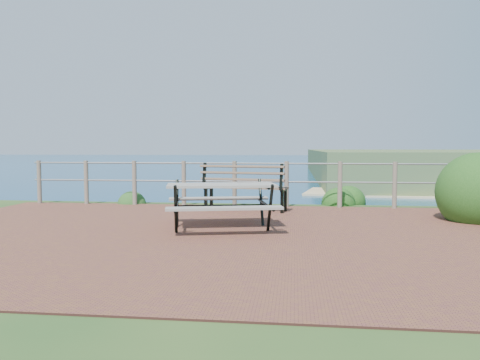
# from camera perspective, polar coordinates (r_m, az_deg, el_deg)

# --- Properties ---
(ground) EXTENTS (10.00, 7.00, 0.12)m
(ground) POSITION_cam_1_polar(r_m,az_deg,el_deg) (7.16, -4.10, -6.67)
(ground) COLOR brown
(ground) RESTS_ON ground
(ocean) EXTENTS (1200.00, 1200.00, 0.00)m
(ocean) POSITION_cam_1_polar(r_m,az_deg,el_deg) (206.92, 6.30, 3.61)
(ocean) COLOR #155782
(ocean) RESTS_ON ground
(safety_railing) EXTENTS (9.40, 0.10, 1.00)m
(safety_railing) POSITION_cam_1_polar(r_m,az_deg,el_deg) (10.37, -0.66, -0.15)
(safety_railing) COLOR #6B5B4C
(safety_railing) RESTS_ON ground
(picnic_table) EXTENTS (1.82, 1.46, 0.72)m
(picnic_table) POSITION_cam_1_polar(r_m,az_deg,el_deg) (7.48, -2.29, -2.62)
(picnic_table) COLOR gray
(picnic_table) RESTS_ON ground
(park_bench) EXTENTS (1.81, 0.76, 0.99)m
(park_bench) POSITION_cam_1_polar(r_m,az_deg,el_deg) (9.64, 0.65, -0.00)
(park_bench) COLOR brown
(park_bench) RESTS_ON ground
(shrub_right_edge) EXTENTS (1.21, 1.21, 1.73)m
(shrub_right_edge) POSITION_cam_1_polar(r_m,az_deg,el_deg) (11.30, 26.42, -3.15)
(shrub_right_edge) COLOR #1A4816
(shrub_right_edge) RESTS_ON ground
(shrub_lip_west) EXTENTS (0.78, 0.78, 0.52)m
(shrub_lip_west) POSITION_cam_1_polar(r_m,az_deg,el_deg) (11.54, -13.37, -2.70)
(shrub_lip_west) COLOR #27531F
(shrub_lip_west) RESTS_ON ground
(shrub_lip_east) EXTENTS (0.84, 0.84, 0.61)m
(shrub_lip_east) POSITION_cam_1_polar(r_m,az_deg,el_deg) (11.35, 12.29, -2.79)
(shrub_lip_east) COLOR #1A4816
(shrub_lip_east) RESTS_ON ground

